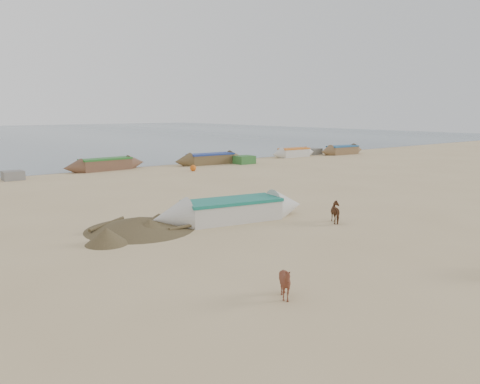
% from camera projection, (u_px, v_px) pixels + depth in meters
% --- Properties ---
extents(ground, '(140.00, 140.00, 0.00)m').
position_uv_depth(ground, '(312.00, 237.00, 15.83)').
color(ground, tan).
rests_on(ground, ground).
extents(calf_front, '(0.85, 0.79, 0.80)m').
position_uv_depth(calf_front, '(285.00, 283.00, 10.51)').
color(calf_front, '#5A2B1C').
rests_on(calf_front, ground).
extents(calf_right, '(0.79, 0.89, 0.80)m').
position_uv_depth(calf_right, '(338.00, 212.00, 17.82)').
color(calf_right, brown).
rests_on(calf_right, ground).
extents(near_canoe, '(6.53, 2.56, 0.85)m').
position_uv_depth(near_canoe, '(232.00, 210.00, 18.14)').
color(near_canoe, beige).
rests_on(near_canoe, ground).
extents(debris_pile, '(4.17, 4.17, 0.46)m').
position_uv_depth(debris_pile, '(140.00, 223.00, 16.81)').
color(debris_pile, brown).
rests_on(debris_pile, ground).
extents(waterline_canoes, '(54.39, 3.90, 0.93)m').
position_uv_depth(waterline_canoes, '(97.00, 167.00, 31.84)').
color(waterline_canoes, brown).
rests_on(waterline_canoes, ground).
extents(beach_clutter, '(44.36, 4.65, 0.64)m').
position_uv_depth(beach_clutter, '(145.00, 166.00, 33.59)').
color(beach_clutter, '#2C633E').
rests_on(beach_clutter, ground).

